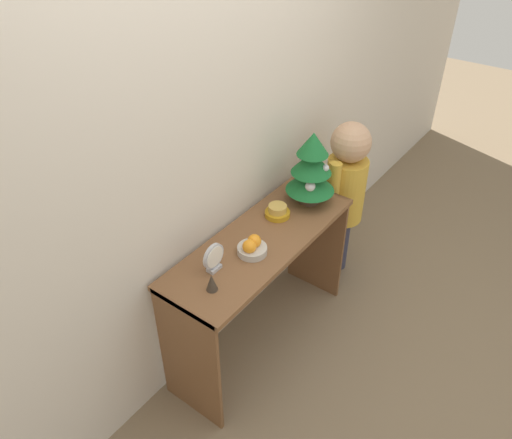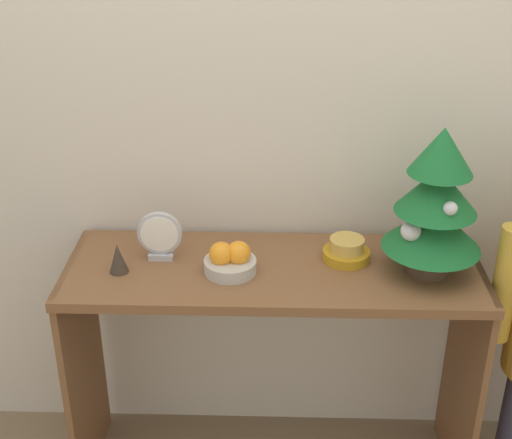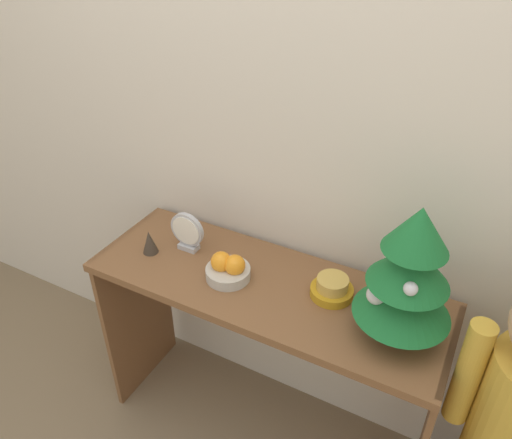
# 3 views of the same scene
# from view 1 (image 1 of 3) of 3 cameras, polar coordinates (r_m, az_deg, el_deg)

# --- Properties ---
(ground_plane) EXTENTS (12.00, 12.00, 0.00)m
(ground_plane) POSITION_cam_1_polar(r_m,az_deg,el_deg) (3.14, 3.89, -15.13)
(ground_plane) COLOR #7A664C
(back_wall) EXTENTS (7.00, 0.05, 2.50)m
(back_wall) POSITION_cam_1_polar(r_m,az_deg,el_deg) (2.55, -4.08, 8.12)
(back_wall) COLOR beige
(back_wall) RESTS_ON ground_plane
(console_table) EXTENTS (1.24, 0.44, 0.80)m
(console_table) POSITION_cam_1_polar(r_m,az_deg,el_deg) (2.78, 0.64, -5.12)
(console_table) COLOR brown
(console_table) RESTS_ON ground_plane
(mini_tree) EXTENTS (0.28, 0.28, 0.45)m
(mini_tree) POSITION_cam_1_polar(r_m,az_deg,el_deg) (2.84, 6.36, 5.81)
(mini_tree) COLOR #4C3828
(mini_tree) RESTS_ON console_table
(fruit_bowl) EXTENTS (0.15, 0.15, 0.10)m
(fruit_bowl) POSITION_cam_1_polar(r_m,az_deg,el_deg) (2.54, -0.46, -3.18)
(fruit_bowl) COLOR #B7B2A8
(fruit_bowl) RESTS_ON console_table
(singing_bowl) EXTENTS (0.14, 0.14, 0.07)m
(singing_bowl) POSITION_cam_1_polar(r_m,az_deg,el_deg) (2.81, 2.47, 0.92)
(singing_bowl) COLOR #B78419
(singing_bowl) RESTS_ON console_table
(desk_clock) EXTENTS (0.13, 0.04, 0.15)m
(desk_clock) POSITION_cam_1_polar(r_m,az_deg,el_deg) (2.43, -4.85, -4.41)
(desk_clock) COLOR #B2B2B7
(desk_clock) RESTS_ON console_table
(figurine) EXTENTS (0.06, 0.06, 0.09)m
(figurine) POSITION_cam_1_polar(r_m,az_deg,el_deg) (2.34, -5.09, -7.17)
(figurine) COLOR #382D23
(figurine) RESTS_ON console_table
(child_figure) EXTENTS (0.40, 0.26, 1.16)m
(child_figure) POSITION_cam_1_polar(r_m,az_deg,el_deg) (3.26, 10.22, 3.93)
(child_figure) COLOR #38384C
(child_figure) RESTS_ON ground_plane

